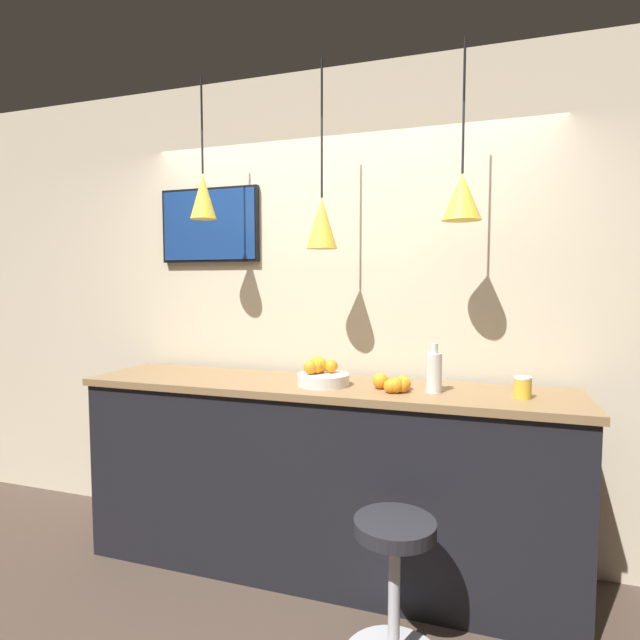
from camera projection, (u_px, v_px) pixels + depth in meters
The scene contains 12 objects.
ground_plane at pixel (280, 640), 2.25m from camera, with size 14.00×14.00×0.00m, color #47382D.
back_wall at pixel (340, 309), 3.09m from camera, with size 8.00×0.06×2.90m.
service_counter at pixel (320, 477), 2.77m from camera, with size 2.70×0.59×1.06m.
bar_stool at pixel (394, 575), 2.08m from camera, with size 0.44×0.44×0.63m.
fruit_bowl at pixel (322, 375), 2.70m from camera, with size 0.28×0.28×0.15m.
orange_pile at pixel (394, 384), 2.54m from camera, with size 0.20×0.19×0.08m.
juice_bottle at pixel (434, 372), 2.50m from camera, with size 0.08×0.08×0.25m.
spread_jar at pixel (523, 387), 2.38m from camera, with size 0.08×0.08×0.10m.
pendant_lamp_left at pixel (203, 196), 2.91m from camera, with size 0.15×0.15×0.82m.
pendant_lamp_middle at pixel (322, 222), 2.70m from camera, with size 0.17×0.17×1.00m.
pendant_lamp_right at pixel (462, 196), 2.47m from camera, with size 0.20×0.20×0.88m.
mounted_tv at pixel (210, 225), 3.27m from camera, with size 0.70×0.04×0.48m.
Camera 1 is at (0.84, -1.98, 1.61)m, focal length 28.00 mm.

